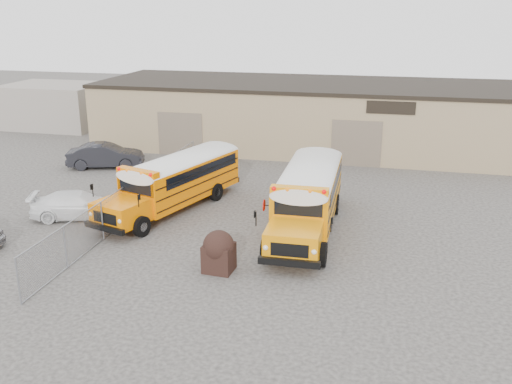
% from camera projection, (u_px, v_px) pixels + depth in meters
% --- Properties ---
extents(ground, '(120.00, 120.00, 0.00)m').
position_uv_depth(ground, '(233.00, 253.00, 24.09)').
color(ground, '#302F2C').
rests_on(ground, ground).
extents(warehouse, '(30.20, 10.20, 4.67)m').
position_uv_depth(warehouse, '(307.00, 114.00, 41.82)').
color(warehouse, '#908259').
rests_on(warehouse, ground).
extents(chainlink_fence, '(0.07, 18.07, 1.81)m').
position_uv_depth(chainlink_fence, '(132.00, 199.00, 27.92)').
color(chainlink_fence, gray).
rests_on(chainlink_fence, ground).
extents(distant_building_left, '(8.00, 6.00, 3.60)m').
position_uv_depth(distant_building_left, '(55.00, 105.00, 48.75)').
color(distant_building_left, gray).
rests_on(distant_building_left, ground).
extents(school_bus_left, '(4.98, 9.63, 2.75)m').
position_uv_depth(school_bus_left, '(237.00, 154.00, 33.60)').
color(school_bus_left, orange).
rests_on(school_bus_left, ground).
extents(school_bus_right, '(3.05, 10.00, 2.91)m').
position_uv_depth(school_bus_right, '(322.00, 160.00, 31.96)').
color(school_bus_right, orange).
rests_on(school_bus_right, ground).
extents(tarp_bundle, '(1.24, 1.24, 1.69)m').
position_uv_depth(tarp_bundle, '(219.00, 251.00, 22.17)').
color(tarp_bundle, black).
rests_on(tarp_bundle, ground).
extents(car_white, '(4.86, 3.25, 1.31)m').
position_uv_depth(car_white, '(78.00, 205.00, 27.89)').
color(car_white, white).
rests_on(car_white, ground).
extents(car_dark, '(5.04, 3.05, 1.57)m').
position_uv_depth(car_dark, '(106.00, 156.00, 36.54)').
color(car_dark, black).
rests_on(car_dark, ground).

